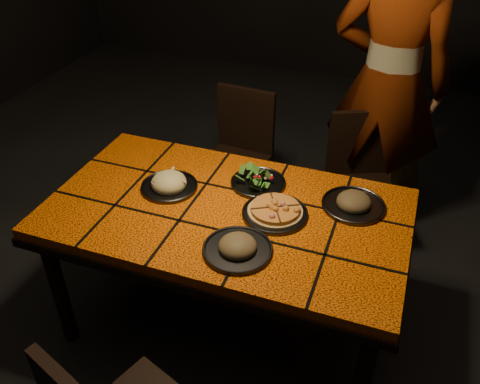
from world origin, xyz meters
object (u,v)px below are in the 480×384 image
(plate_pizza, at_px, (275,212))
(diner, at_px, (388,84))
(chair_far_left, at_px, (240,147))
(dining_table, at_px, (226,222))
(chair_far_right, at_px, (361,173))
(plate_pasta, at_px, (169,184))

(plate_pizza, bearing_deg, diner, 74.29)
(chair_far_left, bearing_deg, dining_table, -69.04)
(chair_far_right, height_order, diner, diner)
(chair_far_left, bearing_deg, diner, 18.71)
(diner, distance_m, plate_pasta, 1.41)
(chair_far_right, xyz_separation_m, plate_pizza, (-0.27, -0.91, 0.29))
(dining_table, bearing_deg, chair_far_right, 62.57)
(plate_pizza, height_order, plate_pasta, plate_pasta)
(plate_pizza, xyz_separation_m, plate_pasta, (-0.53, 0.03, 0.01))
(plate_pizza, bearing_deg, plate_pasta, 177.02)
(chair_far_left, height_order, plate_pasta, chair_far_left)
(chair_far_right, xyz_separation_m, plate_pasta, (-0.80, -0.88, 0.30))
(diner, xyz_separation_m, plate_pizza, (-0.32, -1.14, -0.18))
(chair_far_right, distance_m, diner, 0.53)
(chair_far_left, distance_m, chair_far_right, 0.77)
(chair_far_left, relative_size, plate_pizza, 2.57)
(dining_table, distance_m, plate_pasta, 0.33)
(dining_table, relative_size, plate_pasta, 6.02)
(dining_table, height_order, chair_far_right, chair_far_right)
(dining_table, relative_size, plate_pizza, 4.92)
(chair_far_right, height_order, plate_pasta, chair_far_right)
(plate_pizza, relative_size, plate_pasta, 1.22)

